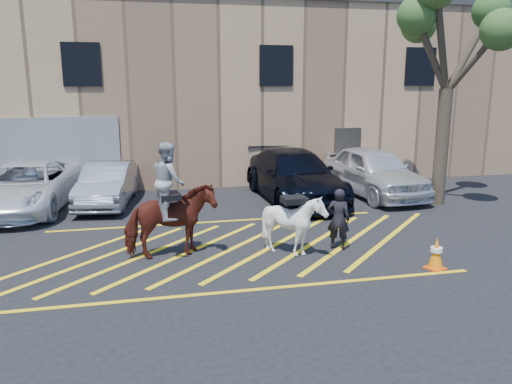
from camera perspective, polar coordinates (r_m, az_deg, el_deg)
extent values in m
plane|color=black|center=(12.63, -3.04, -6.12)|extent=(90.00, 90.00, 0.00)
imported|color=white|center=(17.39, -24.78, 0.53)|extent=(3.07, 5.69, 1.52)
imported|color=gray|center=(17.29, -16.59, 0.88)|extent=(1.99, 4.36, 1.39)
imported|color=black|center=(17.29, 4.40, 1.89)|extent=(2.63, 5.92, 1.69)
imported|color=silver|center=(18.42, 13.30, 2.34)|extent=(2.47, 5.27, 1.74)
imported|color=black|center=(12.33, 9.40, -3.06)|extent=(0.66, 0.60, 1.52)
cube|color=tan|center=(23.89, -7.98, 11.18)|extent=(32.00, 10.00, 7.00)
cube|color=#2D2D30|center=(24.08, -8.26, 19.89)|extent=(32.20, 10.20, 0.30)
cube|color=black|center=(18.88, -19.32, 13.60)|extent=(1.30, 0.08, 1.50)
cube|color=black|center=(19.41, 2.32, 14.23)|extent=(1.30, 0.08, 1.50)
cube|color=black|center=(21.72, 18.27, 13.45)|extent=(1.30, 0.08, 1.50)
cube|color=#38332D|center=(20.58, 10.36, 4.17)|extent=(1.10, 0.08, 2.20)
cube|color=yellow|center=(12.40, -22.47, -7.42)|extent=(4.20, 4.20, 0.01)
cube|color=yellow|center=(12.25, -17.61, -7.28)|extent=(4.20, 4.20, 0.01)
cube|color=yellow|center=(12.19, -12.66, -7.08)|extent=(4.20, 4.20, 0.01)
cube|color=yellow|center=(12.22, -7.70, -6.83)|extent=(4.20, 4.20, 0.01)
cube|color=yellow|center=(12.34, -2.81, -6.53)|extent=(4.20, 4.20, 0.01)
cube|color=yellow|center=(12.55, 1.95, -6.19)|extent=(4.20, 4.20, 0.01)
cube|color=yellow|center=(12.84, 6.52, -5.83)|extent=(4.20, 4.20, 0.01)
cube|color=yellow|center=(13.21, 10.85, -5.45)|extent=(4.20, 4.20, 0.01)
cube|color=yellow|center=(13.65, 14.92, -5.07)|extent=(4.20, 4.20, 0.01)
cube|color=yellow|center=(14.70, -4.46, -3.39)|extent=(9.50, 0.12, 0.01)
cube|color=yellow|center=(10.06, -0.36, -11.10)|extent=(9.50, 0.12, 0.01)
imported|color=#581E14|center=(11.71, -9.78, -3.34)|extent=(2.18, 1.24, 1.74)
imported|color=#96999F|center=(11.49, -9.96, 1.29)|extent=(0.79, 0.95, 1.77)
cube|color=black|center=(11.56, -9.89, -0.45)|extent=(0.54, 0.62, 0.14)
imported|color=white|center=(11.78, 4.34, -3.69)|extent=(1.28, 1.42, 1.50)
cube|color=black|center=(11.63, 4.39, -0.90)|extent=(0.58, 0.49, 0.14)
cube|color=#F44A09|center=(11.79, 19.78, -8.18)|extent=(0.48, 0.48, 0.03)
cone|color=orange|center=(11.67, 19.91, -6.50)|extent=(0.32, 0.32, 0.70)
cylinder|color=white|center=(11.65, 19.93, -6.22)|extent=(0.25, 0.25, 0.10)
cylinder|color=#4A3B2C|center=(17.56, 20.44, 4.79)|extent=(0.44, 0.44, 3.80)
cylinder|color=#4D422F|center=(18.00, 23.13, 14.57)|extent=(1.76, 0.51, 2.68)
cylinder|color=#423728|center=(18.13, 19.46, 14.30)|extent=(0.33, 1.88, 2.34)
cylinder|color=#4D3E2F|center=(17.12, 19.44, 14.59)|extent=(1.40, 0.20, 2.39)
cylinder|color=#443A29|center=(17.02, 23.49, 13.43)|extent=(0.78, 1.62, 1.96)
cylinder|color=#423828|center=(16.98, 20.44, 15.75)|extent=(1.16, 0.77, 3.11)
sphere|color=#3D6A2D|center=(18.68, 25.29, 18.21)|extent=(1.20, 1.20, 1.20)
sphere|color=#507532|center=(18.91, 18.09, 17.66)|extent=(1.20, 1.20, 1.20)
sphere|color=#3A6029|center=(16.91, 17.88, 18.64)|extent=(1.20, 1.20, 1.20)
sphere|color=#4A692D|center=(16.69, 26.25, 16.30)|extent=(1.20, 1.20, 1.20)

